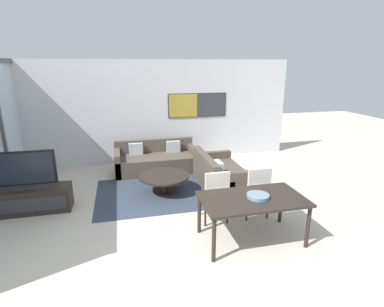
{
  "coord_description": "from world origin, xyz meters",
  "views": [
    {
      "loc": [
        -0.94,
        -3.1,
        2.68
      ],
      "look_at": [
        0.41,
        2.5,
        0.95
      ],
      "focal_mm": 28.0,
      "sensor_mm": 36.0,
      "label": 1
    }
  ],
  "objects_px": {
    "dining_table": "(252,202)",
    "dining_chair_left": "(215,194)",
    "dining_chair_centre": "(256,190)",
    "tv_console": "(25,200)",
    "television": "(20,170)",
    "fruit_bowl": "(258,196)",
    "sofa_side": "(219,175)",
    "coffee_table": "(164,179)",
    "sofa_main": "(156,160)"
  },
  "relations": [
    {
      "from": "sofa_main",
      "to": "sofa_side",
      "type": "distance_m",
      "value": 1.9
    },
    {
      "from": "tv_console",
      "to": "fruit_bowl",
      "type": "bearing_deg",
      "value": -26.02
    },
    {
      "from": "coffee_table",
      "to": "dining_table",
      "type": "xyz_separation_m",
      "value": [
        1.06,
        -2.12,
        0.35
      ]
    },
    {
      "from": "television",
      "to": "coffee_table",
      "type": "bearing_deg",
      "value": 5.96
    },
    {
      "from": "sofa_side",
      "to": "dining_chair_centre",
      "type": "bearing_deg",
      "value": -172.59
    },
    {
      "from": "dining_table",
      "to": "dining_chair_centre",
      "type": "xyz_separation_m",
      "value": [
        0.38,
        0.68,
        -0.12
      ]
    },
    {
      "from": "dining_table",
      "to": "dining_chair_left",
      "type": "relative_size",
      "value": 1.65
    },
    {
      "from": "tv_console",
      "to": "television",
      "type": "bearing_deg",
      "value": 90.0
    },
    {
      "from": "sofa_main",
      "to": "coffee_table",
      "type": "xyz_separation_m",
      "value": [
        -0.0,
        -1.48,
        0.04
      ]
    },
    {
      "from": "television",
      "to": "dining_chair_centre",
      "type": "relative_size",
      "value": 1.28
    },
    {
      "from": "coffee_table",
      "to": "television",
      "type": "bearing_deg",
      "value": -174.04
    },
    {
      "from": "dining_table",
      "to": "dining_chair_centre",
      "type": "height_order",
      "value": "dining_chair_centre"
    },
    {
      "from": "sofa_side",
      "to": "sofa_main",
      "type": "bearing_deg",
      "value": 40.95
    },
    {
      "from": "tv_console",
      "to": "coffee_table",
      "type": "relative_size",
      "value": 1.52
    },
    {
      "from": "dining_table",
      "to": "dining_chair_centre",
      "type": "distance_m",
      "value": 0.79
    },
    {
      "from": "sofa_side",
      "to": "fruit_bowl",
      "type": "distance_m",
      "value": 2.23
    },
    {
      "from": "dining_chair_left",
      "to": "fruit_bowl",
      "type": "distance_m",
      "value": 0.86
    },
    {
      "from": "television",
      "to": "sofa_main",
      "type": "distance_m",
      "value": 3.24
    },
    {
      "from": "dining_chair_centre",
      "to": "dining_table",
      "type": "bearing_deg",
      "value": -119.36
    },
    {
      "from": "tv_console",
      "to": "dining_chair_left",
      "type": "relative_size",
      "value": 1.69
    },
    {
      "from": "coffee_table",
      "to": "sofa_side",
      "type": "bearing_deg",
      "value": 2.04
    },
    {
      "from": "coffee_table",
      "to": "fruit_bowl",
      "type": "xyz_separation_m",
      "value": [
        1.14,
        -2.13,
        0.45
      ]
    },
    {
      "from": "sofa_side",
      "to": "coffee_table",
      "type": "relative_size",
      "value": 1.53
    },
    {
      "from": "television",
      "to": "sofa_main",
      "type": "height_order",
      "value": "television"
    },
    {
      "from": "television",
      "to": "fruit_bowl",
      "type": "xyz_separation_m",
      "value": [
        3.8,
        -1.86,
        -0.08
      ]
    },
    {
      "from": "coffee_table",
      "to": "tv_console",
      "type": "bearing_deg",
      "value": -174.02
    },
    {
      "from": "tv_console",
      "to": "sofa_main",
      "type": "xyz_separation_m",
      "value": [
        2.66,
        1.76,
        0.03
      ]
    },
    {
      "from": "television",
      "to": "dining_chair_centre",
      "type": "height_order",
      "value": "television"
    },
    {
      "from": "sofa_side",
      "to": "coffee_table",
      "type": "distance_m",
      "value": 1.25
    },
    {
      "from": "television",
      "to": "dining_chair_centre",
      "type": "xyz_separation_m",
      "value": [
        4.1,
        -1.17,
        -0.3
      ]
    },
    {
      "from": "dining_table",
      "to": "sofa_main",
      "type": "bearing_deg",
      "value": 106.32
    },
    {
      "from": "dining_chair_left",
      "to": "dining_chair_centre",
      "type": "height_order",
      "value": "same"
    },
    {
      "from": "dining_chair_centre",
      "to": "tv_console",
      "type": "bearing_deg",
      "value": 164.15
    },
    {
      "from": "dining_chair_centre",
      "to": "fruit_bowl",
      "type": "bearing_deg",
      "value": -113.58
    },
    {
      "from": "tv_console",
      "to": "sofa_main",
      "type": "bearing_deg",
      "value": 33.44
    },
    {
      "from": "sofa_main",
      "to": "fruit_bowl",
      "type": "bearing_deg",
      "value": -72.53
    },
    {
      "from": "dining_chair_left",
      "to": "dining_chair_centre",
      "type": "distance_m",
      "value": 0.77
    },
    {
      "from": "dining_chair_left",
      "to": "dining_table",
      "type": "bearing_deg",
      "value": -60.39
    },
    {
      "from": "sofa_main",
      "to": "dining_table",
      "type": "height_order",
      "value": "sofa_main"
    },
    {
      "from": "tv_console",
      "to": "sofa_side",
      "type": "bearing_deg",
      "value": 4.73
    },
    {
      "from": "television",
      "to": "coffee_table",
      "type": "xyz_separation_m",
      "value": [
        2.66,
        0.28,
        -0.53
      ]
    },
    {
      "from": "coffee_table",
      "to": "sofa_main",
      "type": "bearing_deg",
      "value": 90.0
    },
    {
      "from": "sofa_side",
      "to": "dining_chair_centre",
      "type": "relative_size",
      "value": 1.7
    },
    {
      "from": "sofa_main",
      "to": "coffee_table",
      "type": "distance_m",
      "value": 1.48
    },
    {
      "from": "television",
      "to": "sofa_main",
      "type": "relative_size",
      "value": 0.6
    },
    {
      "from": "television",
      "to": "fruit_bowl",
      "type": "distance_m",
      "value": 4.23
    },
    {
      "from": "coffee_table",
      "to": "dining_chair_centre",
      "type": "height_order",
      "value": "dining_chair_centre"
    },
    {
      "from": "coffee_table",
      "to": "fruit_bowl",
      "type": "height_order",
      "value": "fruit_bowl"
    },
    {
      "from": "dining_table",
      "to": "fruit_bowl",
      "type": "xyz_separation_m",
      "value": [
        0.08,
        -0.01,
        0.1
      ]
    },
    {
      "from": "sofa_main",
      "to": "fruit_bowl",
      "type": "distance_m",
      "value": 3.82
    }
  ]
}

